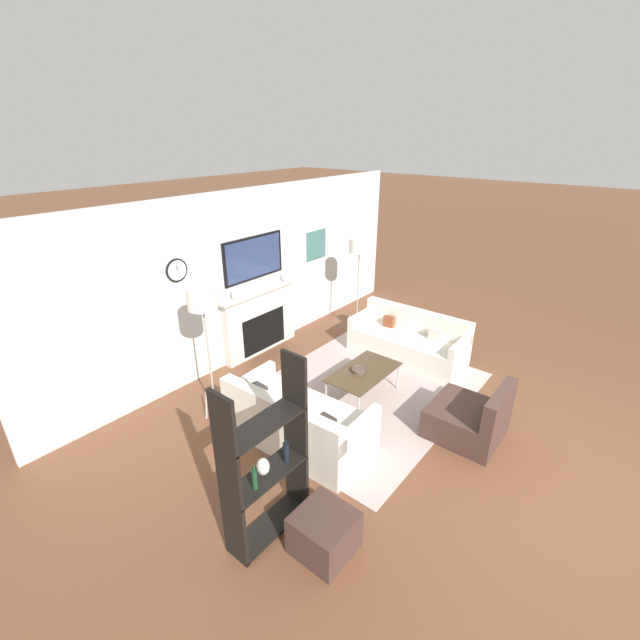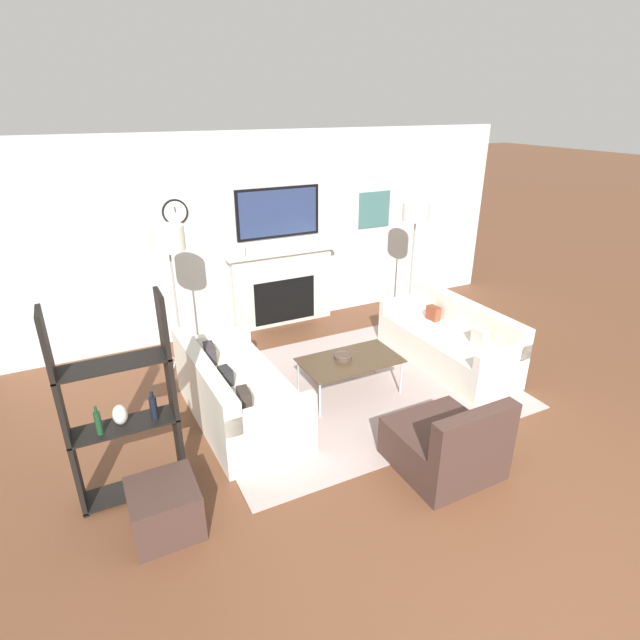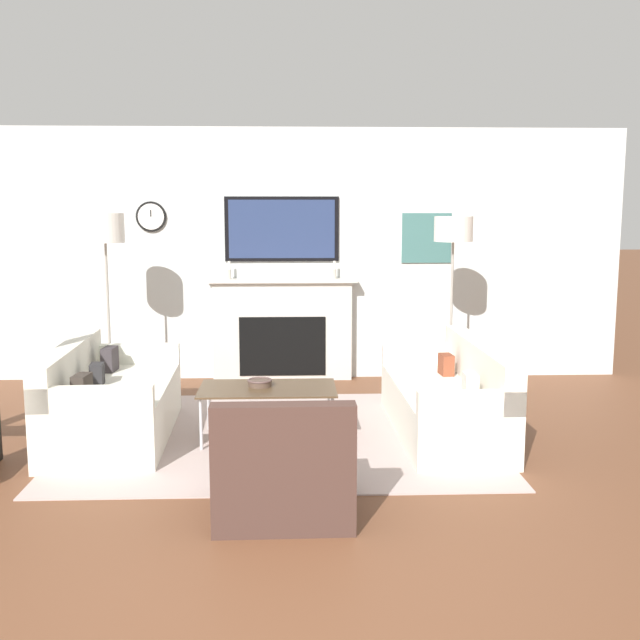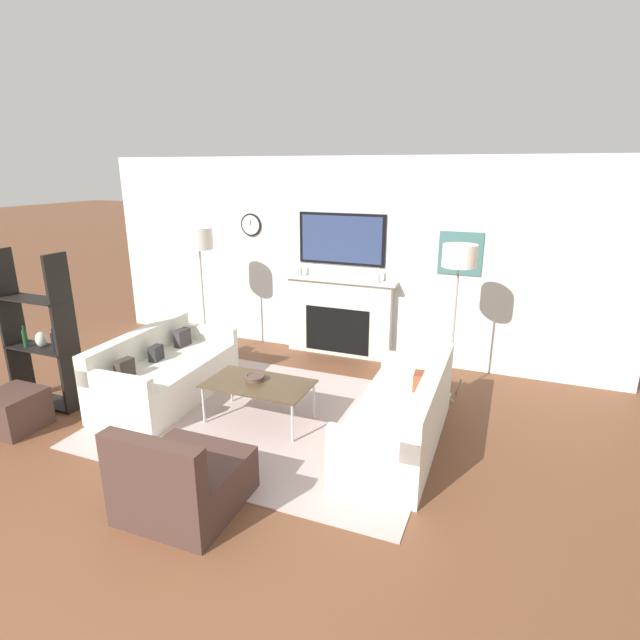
% 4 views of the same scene
% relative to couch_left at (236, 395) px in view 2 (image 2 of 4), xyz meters
% --- Properties ---
extents(ground_plane, '(60.00, 60.00, 0.00)m').
position_rel_couch_left_xyz_m(ground_plane, '(1.38, -2.80, -0.28)').
color(ground_plane, brown).
extents(fireplace_wall, '(7.41, 0.28, 2.70)m').
position_rel_couch_left_xyz_m(fireplace_wall, '(1.38, 2.15, 0.95)').
color(fireplace_wall, silver).
rests_on(fireplace_wall, ground_plane).
extents(area_rug, '(3.38, 2.65, 0.01)m').
position_rel_couch_left_xyz_m(area_rug, '(1.38, 0.00, -0.28)').
color(area_rug, '#B8A29C').
rests_on(area_rug, ground_plane).
extents(couch_left, '(0.93, 1.77, 0.76)m').
position_rel_couch_left_xyz_m(couch_left, '(0.00, 0.00, 0.00)').
color(couch_left, silver).
rests_on(couch_left, ground_plane).
extents(couch_right, '(0.79, 1.89, 0.76)m').
position_rel_couch_left_xyz_m(couch_right, '(2.77, 0.00, -0.01)').
color(couch_right, silver).
rests_on(couch_right, ground_plane).
extents(armchair, '(0.83, 0.85, 0.77)m').
position_rel_couch_left_xyz_m(armchair, '(1.42, -1.58, -0.03)').
color(armchair, '#452E28').
rests_on(armchair, ground_plane).
extents(coffee_table, '(1.09, 0.62, 0.43)m').
position_rel_couch_left_xyz_m(coffee_table, '(1.28, -0.10, 0.12)').
color(coffee_table, '#4C3823').
rests_on(coffee_table, ground_plane).
extents(decorative_bowl, '(0.20, 0.20, 0.06)m').
position_rel_couch_left_xyz_m(decorative_bowl, '(1.22, -0.05, 0.18)').
color(decorative_bowl, brown).
rests_on(decorative_bowl, coffee_table).
extents(floor_lamp_left, '(0.36, 0.36, 1.81)m').
position_rel_couch_left_xyz_m(floor_lamp_left, '(-0.28, 1.23, 1.35)').
color(floor_lamp_left, '#9E998E').
rests_on(floor_lamp_left, ground_plane).
extents(floor_lamp_right, '(0.37, 0.37, 1.78)m').
position_rel_couch_left_xyz_m(floor_lamp_right, '(3.04, 1.23, 1.34)').
color(floor_lamp_right, '#9E998E').
rests_on(floor_lamp_right, ground_plane).
extents(shelf_unit, '(0.84, 0.28, 1.73)m').
position_rel_couch_left_xyz_m(shelf_unit, '(-1.10, -0.63, 0.53)').
color(shelf_unit, black).
rests_on(shelf_unit, ground_plane).
extents(ottoman, '(0.50, 0.50, 0.40)m').
position_rel_couch_left_xyz_m(ottoman, '(-0.94, -1.17, -0.08)').
color(ottoman, '#452E28').
rests_on(ottoman, ground_plane).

